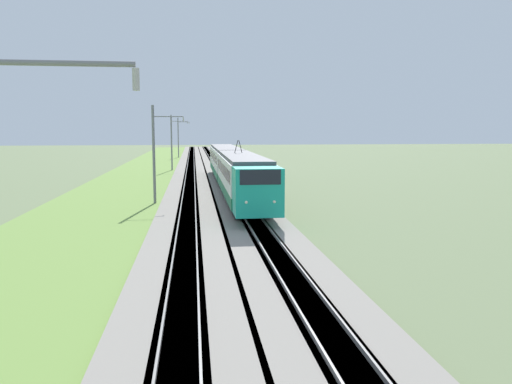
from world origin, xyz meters
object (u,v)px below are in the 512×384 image
object	(u,v)px
catenary_mast_mid	(155,154)
catenary_mast_far	(172,142)
passenger_train	(232,167)
catenary_mast_distant	(179,137)

from	to	relation	value
catenary_mast_mid	catenary_mast_far	size ratio (longest dim) A/B	0.98
passenger_train	catenary_mast_far	world-z (taller)	catenary_mast_far
catenary_mast_far	catenary_mast_distant	bearing A→B (deg)	0.00
catenary_mast_distant	passenger_train	bearing A→B (deg)	-173.45
catenary_mast_far	catenary_mast_distant	xyz separation A→B (m)	(33.74, 0.00, 0.19)
catenary_mast_distant	catenary_mast_far	bearing A→B (deg)	-180.00
catenary_mast_mid	passenger_train	bearing A→B (deg)	-41.49
passenger_train	catenary_mast_mid	xyz separation A→B (m)	(-7.75, 6.86, 1.70)
catenary_mast_mid	catenary_mast_far	distance (m)	33.74
passenger_train	catenary_mast_far	xyz separation A→B (m)	(25.99, 6.86, 1.80)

